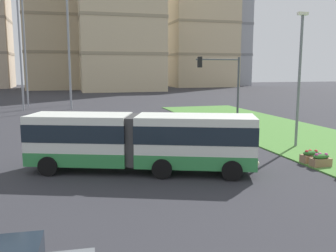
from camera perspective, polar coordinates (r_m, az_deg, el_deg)
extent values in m
cube|color=silver|center=(18.86, 4.31, -2.22)|extent=(6.50, 4.48, 2.55)
cube|color=#338C47|center=(19.06, 4.28, -4.95)|extent=(6.52, 4.51, 0.70)
cube|color=#19232D|center=(18.79, 4.33, -0.94)|extent=(6.55, 4.53, 0.90)
cube|color=silver|center=(19.90, -13.54, -1.86)|extent=(5.74, 4.14, 2.55)
cube|color=#338C47|center=(20.09, -13.45, -4.45)|extent=(5.77, 4.17, 0.70)
cube|color=#19232D|center=(19.83, -13.59, -0.65)|extent=(5.80, 4.20, 0.90)
cylinder|color=#383838|center=(19.16, -4.70, -2.05)|extent=(2.40, 2.40, 2.45)
cylinder|color=black|center=(20.39, 9.43, -4.99)|extent=(1.03, 0.62, 1.00)
cylinder|color=black|center=(17.98, 9.96, -6.90)|extent=(1.03, 0.62, 1.00)
cylinder|color=black|center=(20.44, -0.15, -4.84)|extent=(1.03, 0.62, 1.00)
cylinder|color=black|center=(18.03, -0.94, -6.71)|extent=(1.03, 0.62, 1.00)
cylinder|color=black|center=(21.73, -15.66, -4.34)|extent=(1.04, 0.61, 1.00)
cylinder|color=black|center=(19.48, -18.22, -5.99)|extent=(1.04, 0.61, 1.00)
sphere|color=#F9EFC6|center=(20.11, 13.00, -4.42)|extent=(0.24, 0.24, 0.24)
sphere|color=#F9EFC6|center=(18.38, 13.72, -5.71)|extent=(0.24, 0.24, 0.24)
cube|color=#937051|center=(21.77, 22.72, -5.23)|extent=(1.10, 0.56, 0.44)
ellipsoid|color=#2D6B28|center=(21.70, 22.77, -4.41)|extent=(0.99, 0.50, 0.28)
sphere|color=#D14C99|center=(21.51, 22.19, -4.21)|extent=(0.20, 0.20, 0.20)
sphere|color=#D14C99|center=(21.74, 22.65, -4.10)|extent=(0.20, 0.20, 0.20)
sphere|color=#D14C99|center=(21.81, 23.46, -4.12)|extent=(0.20, 0.20, 0.20)
cube|color=#937051|center=(22.43, 21.37, -4.75)|extent=(1.10, 0.56, 0.44)
ellipsoid|color=#2D6B28|center=(22.36, 21.42, -3.95)|extent=(0.99, 0.50, 0.28)
sphere|color=red|center=(22.17, 20.85, -3.75)|extent=(0.20, 0.20, 0.20)
sphere|color=red|center=(22.40, 21.31, -3.66)|extent=(0.20, 0.20, 0.20)
sphere|color=red|center=(22.46, 22.10, -3.67)|extent=(0.20, 0.20, 0.20)
cylinder|color=#474C51|center=(29.08, 10.86, 4.36)|extent=(0.16, 0.16, 6.26)
cylinder|color=#474C51|center=(28.28, 7.79, 10.25)|extent=(3.50, 0.10, 0.10)
cube|color=black|center=(27.73, 4.99, 9.91)|extent=(0.28, 0.28, 0.80)
sphere|color=red|center=(27.74, 4.99, 10.43)|extent=(0.16, 0.16, 0.16)
sphere|color=yellow|center=(27.73, 4.99, 9.89)|extent=(0.16, 0.16, 0.16)
sphere|color=green|center=(27.73, 4.98, 9.36)|extent=(0.16, 0.16, 0.16)
cylinder|color=slate|center=(26.36, 19.77, 6.37)|extent=(0.18, 0.18, 8.85)
cube|color=white|center=(26.59, 20.30, 16.15)|extent=(0.70, 0.28, 0.20)
cube|color=tan|center=(106.02, -16.86, 15.63)|extent=(16.67, 17.68, 36.93)
cube|color=#85765B|center=(105.29, -16.64, 10.84)|extent=(16.87, 17.88, 0.70)
cube|color=#85765B|center=(106.07, -16.87, 15.82)|extent=(16.87, 17.88, 0.70)
cube|color=#9C8D6E|center=(94.54, -7.49, 10.97)|extent=(20.04, 19.25, 0.70)
cube|color=#9C8D6E|center=(95.25, -7.60, 16.10)|extent=(20.04, 19.25, 0.70)
cube|color=beige|center=(114.78, 5.32, 15.41)|extent=(19.11, 14.56, 36.88)
cube|color=#9C8D6E|center=(114.11, 5.25, 10.98)|extent=(19.31, 14.76, 0.70)
cube|color=#9C8D6E|center=(114.83, 5.32, 15.58)|extent=(19.31, 14.76, 0.70)
cube|color=#9EA3AD|center=(124.80, 7.75, 17.35)|extent=(18.38, 14.51, 47.73)
cube|color=gray|center=(123.50, 7.62, 10.93)|extent=(18.58, 14.71, 0.70)
cube|color=gray|center=(124.22, 7.71, 15.33)|extent=(18.58, 14.71, 0.70)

